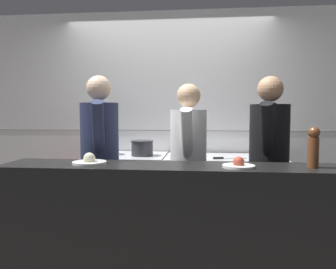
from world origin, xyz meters
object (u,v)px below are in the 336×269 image
(stock_pot, at_px, (106,146))
(plated_dish_main, at_px, (89,161))
(chef_line, at_px, (269,161))
(chef_head_cook, at_px, (100,158))
(pepper_mill, at_px, (313,146))
(chef_sous, at_px, (188,163))
(sauce_pot, at_px, (142,148))
(chefs_knife, at_px, (227,158))
(oven_range, at_px, (128,193))
(plated_dish_appetiser, at_px, (239,165))

(stock_pot, distance_m, plated_dish_main, 1.24)
(plated_dish_main, bearing_deg, chef_line, 19.86)
(chef_head_cook, xyz_separation_m, chef_line, (1.53, 0.04, -0.01))
(pepper_mill, relative_size, chef_sous, 0.18)
(sauce_pot, relative_size, chefs_knife, 0.70)
(plated_dish_main, bearing_deg, oven_range, 89.04)
(sauce_pot, xyz_separation_m, pepper_mill, (1.46, -1.16, 0.15))
(chef_sous, bearing_deg, oven_range, 140.38)
(oven_range, bearing_deg, chef_line, -25.04)
(chefs_knife, xyz_separation_m, chef_line, (0.33, -0.52, 0.05))
(oven_range, relative_size, plated_dish_main, 3.40)
(sauce_pot, xyz_separation_m, chefs_knife, (0.93, -0.10, -0.09))
(pepper_mill, bearing_deg, chef_head_cook, 163.73)
(sauce_pot, bearing_deg, chef_line, -26.34)
(sauce_pot, relative_size, chef_sous, 0.15)
(sauce_pot, xyz_separation_m, chef_sous, (0.54, -0.58, -0.07))
(plated_dish_appetiser, distance_m, chef_sous, 0.74)
(sauce_pot, bearing_deg, chef_head_cook, -112.89)
(oven_range, bearing_deg, sauce_pot, -15.44)
(chefs_knife, xyz_separation_m, chef_sous, (-0.39, -0.48, 0.02))
(sauce_pot, distance_m, chef_sous, 0.79)
(oven_range, xyz_separation_m, sauce_pot, (0.18, -0.05, 0.54))
(plated_dish_main, bearing_deg, stock_pot, 100.75)
(oven_range, height_order, chefs_knife, chefs_knife)
(stock_pot, xyz_separation_m, chefs_knife, (1.36, -0.17, -0.10))
(oven_range, height_order, plated_dish_main, plated_dish_main)
(stock_pot, xyz_separation_m, pepper_mill, (1.89, -1.23, 0.15))
(sauce_pot, height_order, plated_dish_appetiser, same)
(plated_dish_main, height_order, chef_sous, chef_sous)
(plated_dish_appetiser, bearing_deg, stock_pot, 137.08)
(oven_range, bearing_deg, plated_dish_main, -90.96)
(chefs_knife, relative_size, plated_dish_main, 1.38)
(plated_dish_appetiser, height_order, chef_head_cook, chef_head_cook)
(chef_sous, bearing_deg, pepper_mill, -31.00)
(plated_dish_appetiser, relative_size, pepper_mill, 0.80)
(chefs_knife, bearing_deg, oven_range, 172.26)
(sauce_pot, height_order, chef_head_cook, chef_head_cook)
(plated_dish_main, xyz_separation_m, chef_sous, (0.74, 0.57, -0.09))
(stock_pot, distance_m, pepper_mill, 2.26)
(stock_pot, xyz_separation_m, sauce_pot, (0.43, -0.07, -0.01))
(stock_pot, height_order, sauce_pot, stock_pot)
(sauce_pot, xyz_separation_m, chef_head_cook, (-0.28, -0.66, -0.03))
(chefs_knife, height_order, chef_line, chef_line)
(pepper_mill, bearing_deg, chef_line, 110.32)
(plated_dish_appetiser, bearing_deg, plated_dish_main, 177.45)
(sauce_pot, distance_m, plated_dish_appetiser, 1.52)
(chef_sous, bearing_deg, stock_pot, 147.90)
(oven_range, relative_size, chef_line, 0.53)
(plated_dish_main, xyz_separation_m, plated_dish_appetiser, (1.13, -0.05, -0.00))
(chefs_knife, bearing_deg, plated_dish_appetiser, -90.00)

